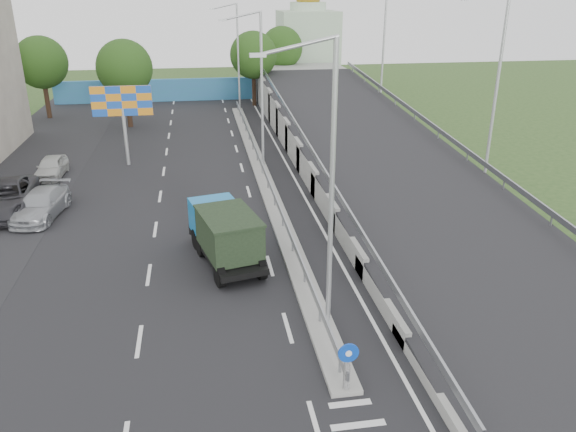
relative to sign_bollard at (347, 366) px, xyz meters
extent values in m
cube|color=black|center=(-3.00, 17.83, -1.03)|extent=(26.00, 90.00, 0.04)
cube|color=gray|center=(0.00, 21.83, -0.93)|extent=(1.00, 44.00, 0.20)
cube|color=gray|center=(12.30, 21.83, 1.32)|extent=(0.10, 50.00, 0.32)
cube|color=gray|center=(2.80, 21.83, 1.32)|extent=(0.10, 50.00, 0.32)
cube|color=gray|center=(0.00, 21.83, -0.28)|extent=(0.08, 44.00, 0.32)
cylinder|color=gray|center=(0.00, 21.83, -0.53)|extent=(0.09, 0.09, 0.60)
cylinder|color=black|center=(0.00, 0.03, -0.23)|extent=(0.20, 0.20, 1.20)
cylinder|color=#0C3FBF|center=(0.00, -0.05, 0.52)|extent=(0.64, 0.05, 0.64)
cylinder|color=white|center=(0.00, -0.08, 0.52)|extent=(0.20, 0.03, 0.20)
cylinder|color=#B2B5B7|center=(0.30, 3.83, 4.17)|extent=(0.18, 0.18, 10.00)
cylinder|color=#B2B5B7|center=(-0.90, 3.83, 8.92)|extent=(2.57, 0.12, 0.66)
cube|color=#B2B5B7|center=(-2.10, 3.83, 8.67)|extent=(0.50, 0.18, 0.12)
cylinder|color=#B2B5B7|center=(0.30, 23.83, 4.17)|extent=(0.18, 0.18, 10.00)
cylinder|color=#B2B5B7|center=(-0.90, 23.83, 8.92)|extent=(2.57, 0.12, 0.66)
cube|color=#B2B5B7|center=(-2.10, 23.83, 8.67)|extent=(0.50, 0.18, 0.12)
cylinder|color=#B2B5B7|center=(0.30, 43.83, 4.17)|extent=(0.18, 0.18, 10.00)
cylinder|color=#B2B5B7|center=(-0.90, 43.83, 8.92)|extent=(2.57, 0.12, 0.66)
cube|color=#B2B5B7|center=(-2.10, 43.83, 8.67)|extent=(0.50, 0.18, 0.12)
cube|color=teal|center=(-4.00, 49.83, 0.17)|extent=(30.00, 0.50, 2.40)
cube|color=#B2CCAD|center=(10.00, 57.83, 3.47)|extent=(7.00, 7.00, 9.00)
cylinder|color=#B2CCAD|center=(10.00, 57.83, 8.47)|extent=(4.40, 4.40, 1.00)
cylinder|color=#B2B5B7|center=(-9.00, 25.83, 0.97)|extent=(0.24, 0.24, 4.00)
cube|color=orange|center=(-9.00, 25.83, 3.47)|extent=(4.00, 0.20, 2.00)
cylinder|color=black|center=(-10.00, 37.83, 0.97)|extent=(0.44, 0.44, 4.00)
sphere|color=#213F11|center=(-10.00, 37.83, 4.17)|extent=(4.80, 4.80, 4.80)
cylinder|color=black|center=(2.00, 45.83, 0.97)|extent=(0.44, 0.44, 4.00)
sphere|color=#213F11|center=(2.00, 45.83, 4.17)|extent=(4.80, 4.80, 4.80)
cylinder|color=black|center=(-18.00, 42.83, 0.97)|extent=(0.44, 0.44, 4.00)
sphere|color=#213F11|center=(-18.00, 42.83, 4.17)|extent=(4.80, 4.80, 4.80)
cylinder|color=black|center=(6.00, 52.83, 0.97)|extent=(0.44, 0.44, 4.00)
sphere|color=#213F11|center=(6.00, 52.83, 4.17)|extent=(4.80, 4.80, 4.80)
cylinder|color=black|center=(-4.38, 11.22, -0.54)|extent=(0.53, 1.03, 0.99)
cylinder|color=black|center=(-2.63, 11.63, -0.54)|extent=(0.53, 1.03, 0.99)
cylinder|color=black|center=(-4.19, 10.43, -0.54)|extent=(0.53, 1.03, 0.99)
cylinder|color=black|center=(-2.44, 10.84, -0.54)|extent=(0.53, 1.03, 0.99)
cylinder|color=black|center=(-3.47, 7.37, -0.54)|extent=(0.53, 1.03, 0.99)
cylinder|color=black|center=(-1.72, 7.78, -0.54)|extent=(0.53, 1.03, 0.99)
cube|color=black|center=(-3.07, 9.59, -0.40)|extent=(3.29, 5.90, 0.27)
cube|color=#0E60A0|center=(-3.55, 11.64, 0.49)|extent=(2.34, 1.87, 1.53)
cube|color=black|center=(-3.71, 12.32, 0.90)|extent=(1.67, 0.44, 0.63)
cube|color=black|center=(-3.73, 12.39, -0.45)|extent=(2.04, 0.60, 0.45)
cube|color=black|center=(-2.95, 9.06, 0.58)|extent=(2.88, 3.82, 1.62)
cube|color=black|center=(-2.95, 9.06, 1.44)|extent=(2.99, 3.93, 0.11)
imported|color=#2C2B30|center=(-14.70, 17.69, -0.18)|extent=(3.30, 6.34, 1.71)
imported|color=#979A9F|center=(-12.65, 16.66, -0.32)|extent=(2.73, 5.19, 1.44)
imported|color=#B1B2AE|center=(-13.68, 23.87, -0.35)|extent=(1.65, 4.01, 1.36)
camera|label=1|loc=(-3.97, -13.42, 10.52)|focal=35.00mm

